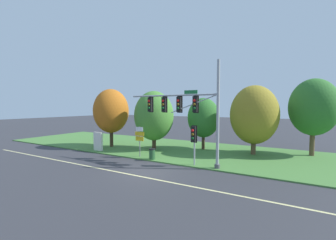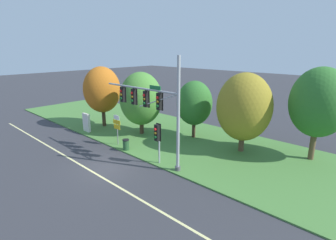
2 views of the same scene
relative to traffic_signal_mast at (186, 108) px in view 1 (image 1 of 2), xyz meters
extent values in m
plane|color=#333338|center=(-1.77, -2.98, -4.54)|extent=(160.00, 160.00, 0.00)
cube|color=beige|center=(-1.77, -4.18, -4.53)|extent=(36.00, 0.16, 0.01)
cube|color=#477A38|center=(-1.77, 5.27, -4.49)|extent=(48.00, 11.50, 0.10)
cylinder|color=#9EA0A5|center=(2.56, 0.01, -0.46)|extent=(0.22, 0.22, 7.96)
cylinder|color=#4C4C51|center=(2.56, 0.01, -4.29)|extent=(0.40, 0.40, 0.30)
cylinder|color=#9EA0A5|center=(-1.34, 0.01, 1.02)|extent=(7.80, 0.14, 0.14)
cylinder|color=#9EA0A5|center=(0.61, 0.01, 0.32)|extent=(3.93, 0.08, 1.48)
cube|color=black|center=(0.76, 0.01, 0.29)|extent=(0.34, 0.28, 1.22)
cube|color=black|center=(0.76, 0.17, 0.29)|extent=(0.46, 0.04, 1.34)
sphere|color=red|center=(0.76, -0.17, 0.59)|extent=(0.22, 0.22, 0.22)
sphere|color=#51420C|center=(0.76, -0.17, 0.29)|extent=(0.22, 0.22, 0.22)
sphere|color=#0C4219|center=(0.76, -0.17, -0.01)|extent=(0.22, 0.22, 0.22)
cube|color=black|center=(-0.64, 0.01, 0.29)|extent=(0.34, 0.28, 1.22)
cube|color=black|center=(-0.64, 0.17, 0.29)|extent=(0.46, 0.04, 1.34)
sphere|color=red|center=(-0.64, -0.17, 0.59)|extent=(0.22, 0.22, 0.22)
sphere|color=#51420C|center=(-0.64, -0.17, 0.29)|extent=(0.22, 0.22, 0.22)
sphere|color=#0C4219|center=(-0.64, -0.17, -0.01)|extent=(0.22, 0.22, 0.22)
cube|color=black|center=(-2.04, 0.01, 0.29)|extent=(0.34, 0.28, 1.22)
cube|color=black|center=(-2.04, 0.17, 0.29)|extent=(0.46, 0.04, 1.34)
sphere|color=red|center=(-2.04, -0.17, 0.59)|extent=(0.22, 0.22, 0.22)
sphere|color=#51420C|center=(-2.04, -0.17, 0.29)|extent=(0.22, 0.22, 0.22)
sphere|color=#0C4219|center=(-2.04, -0.17, -0.01)|extent=(0.22, 0.22, 0.22)
cube|color=black|center=(-3.44, 0.01, 0.29)|extent=(0.34, 0.28, 1.22)
cube|color=black|center=(-3.44, 0.17, 0.29)|extent=(0.46, 0.04, 1.34)
sphere|color=red|center=(-3.44, -0.17, 0.59)|extent=(0.22, 0.22, 0.22)
sphere|color=#51420C|center=(-3.44, -0.17, 0.29)|extent=(0.22, 0.22, 0.22)
sphere|color=#0C4219|center=(-3.44, -0.17, -0.01)|extent=(0.22, 0.22, 0.22)
cube|color=#196B33|center=(0.41, -0.04, 1.24)|extent=(1.10, 0.04, 0.28)
cylinder|color=#9EA0A5|center=(0.73, -0.01, -2.93)|extent=(0.12, 0.12, 3.01)
cube|color=black|center=(0.73, -0.21, -1.99)|extent=(0.34, 0.28, 1.22)
cube|color=black|center=(0.73, -0.05, -1.99)|extent=(0.46, 0.04, 1.34)
sphere|color=red|center=(0.73, -0.39, -1.69)|extent=(0.22, 0.22, 0.22)
sphere|color=#51420C|center=(0.73, -0.39, -1.99)|extent=(0.22, 0.22, 0.22)
sphere|color=#0C4219|center=(0.73, -0.39, -2.29)|extent=(0.22, 0.22, 0.22)
cylinder|color=slate|center=(-4.74, 0.21, -3.06)|extent=(0.08, 0.08, 2.76)
cube|color=white|center=(-4.74, 0.18, -1.92)|extent=(0.76, 0.03, 0.37)
cube|color=gold|center=(-4.74, 0.18, -2.34)|extent=(0.99, 0.03, 0.36)
cube|color=gold|center=(-4.74, 0.18, -2.79)|extent=(0.88, 0.03, 0.40)
cylinder|color=#423021|center=(-10.64, 2.69, -2.96)|extent=(0.39, 0.39, 2.96)
ellipsoid|color=#B76019|center=(-10.64, 2.69, -0.39)|extent=(3.95, 3.95, 4.93)
cylinder|color=#423021|center=(-5.55, 3.76, -3.22)|extent=(0.42, 0.42, 2.43)
ellipsoid|color=#478433|center=(-5.55, 3.76, -0.86)|extent=(4.17, 4.17, 5.21)
cylinder|color=#423021|center=(-1.05, 6.48, -3.22)|extent=(0.34, 0.34, 2.44)
ellipsoid|color=#2D6B28|center=(-1.05, 6.48, -1.08)|extent=(3.37, 3.37, 4.21)
cylinder|color=brown|center=(4.03, 6.42, -3.16)|extent=(0.44, 0.44, 2.56)
ellipsoid|color=olive|center=(4.03, 6.42, -0.66)|extent=(4.44, 4.44, 5.55)
cylinder|color=brown|center=(8.84, 8.62, -2.76)|extent=(0.42, 0.42, 3.35)
ellipsoid|color=#2D6B28|center=(8.84, 8.62, 0.06)|extent=(4.20, 4.20, 5.25)
cube|color=silver|center=(-10.20, 0.30, -3.49)|extent=(1.10, 0.24, 1.90)
cube|color=#4C4C51|center=(-10.60, 0.30, -4.39)|extent=(0.10, 0.20, 0.10)
cube|color=#4C4C51|center=(-9.80, 0.30, -4.39)|extent=(0.10, 0.20, 0.10)
cylinder|color=#234C28|center=(-3.19, -0.09, -4.01)|extent=(0.52, 0.52, 0.85)
cylinder|color=black|center=(-3.19, -0.09, -3.55)|extent=(0.56, 0.56, 0.08)
camera|label=1|loc=(7.61, -15.98, 0.16)|focal=24.00mm
camera|label=2|loc=(13.67, -12.83, 3.98)|focal=28.00mm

